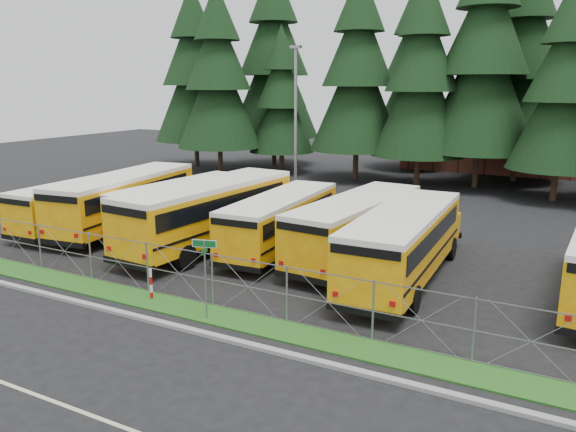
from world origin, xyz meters
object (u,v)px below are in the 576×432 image
object	(u,v)px
bus_6	(406,245)
striped_bollard	(151,284)
bus_0	(88,204)
bus_3	(214,214)
light_standard	(296,120)
bus_4	(284,222)
bus_5	(360,228)
bus_1	(130,201)
street_sign	(205,262)
bus_2	(185,207)

from	to	relation	value
bus_6	striped_bollard	bearing A→B (deg)	-141.06
bus_0	bus_6	size ratio (longest dim) A/B	0.89
bus_3	light_standard	world-z (taller)	light_standard
striped_bollard	bus_4	bearing A→B (deg)	81.31
bus_5	bus_1	bearing A→B (deg)	-171.82
bus_3	street_sign	xyz separation A→B (m)	(4.92, -7.52, 0.43)
bus_2	light_standard	distance (m)	10.21
bus_6	bus_0	bearing A→B (deg)	177.78
bus_0	bus_2	distance (m)	5.62
bus_1	bus_4	xyz separation A→B (m)	(9.38, 0.43, -0.19)
bus_1	bus_6	bearing A→B (deg)	-11.21
bus_2	bus_4	size ratio (longest dim) A/B	1.01
bus_3	bus_2	bearing A→B (deg)	157.24
bus_2	bus_3	distance (m)	3.33
bus_5	striped_bollard	size ratio (longest dim) A/B	9.09
bus_4	striped_bollard	size ratio (longest dim) A/B	8.56
bus_3	bus_6	distance (m)	9.70
bus_0	striped_bollard	bearing A→B (deg)	-35.23
bus_3	bus_4	xyz separation A→B (m)	(3.29, 1.06, -0.26)
bus_5	light_standard	bearing A→B (deg)	135.90
bus_3	light_standard	bearing A→B (deg)	99.61
light_standard	striped_bollard	bearing A→B (deg)	-80.17
bus_0	bus_3	bearing A→B (deg)	-0.29
striped_bollard	light_standard	distance (m)	18.56
street_sign	light_standard	world-z (taller)	light_standard
bus_4	light_standard	world-z (taller)	light_standard
bus_2	street_sign	xyz separation A→B (m)	(7.89, -9.03, 0.67)
street_sign	light_standard	size ratio (longest dim) A/B	0.28
bus_2	bus_5	size ratio (longest dim) A/B	0.95
bus_4	light_standard	bearing A→B (deg)	111.00
bus_2	bus_6	distance (m)	12.81
street_sign	striped_bollard	bearing A→B (deg)	169.76
bus_0	street_sign	distance (m)	15.09
light_standard	bus_0	bearing A→B (deg)	-123.74
bus_0	bus_6	xyz separation A→B (m)	(17.98, -0.20, 0.16)
bus_1	bus_5	bearing A→B (deg)	-4.07
bus_4	street_sign	size ratio (longest dim) A/B	3.66
bus_0	light_standard	size ratio (longest dim) A/B	0.99
bus_2	striped_bollard	xyz separation A→B (m)	(5.01, -8.51, -0.76)
bus_4	striped_bollard	bearing A→B (deg)	-101.80
bus_4	light_standard	size ratio (longest dim) A/B	1.01
bus_5	bus_3	bearing A→B (deg)	-164.13
bus_4	bus_5	bearing A→B (deg)	1.26
bus_0	bus_6	distance (m)	17.98
bus_3	bus_6	bearing A→B (deg)	1.41
bus_0	bus_5	size ratio (longest dim) A/B	0.92
bus_3	bus_5	xyz separation A→B (m)	(7.03, 1.34, -0.17)
street_sign	striped_bollard	size ratio (longest dim) A/B	2.34
bus_0	bus_3	xyz separation A→B (m)	(8.29, 0.27, 0.29)
bus_0	bus_1	world-z (taller)	bus_1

